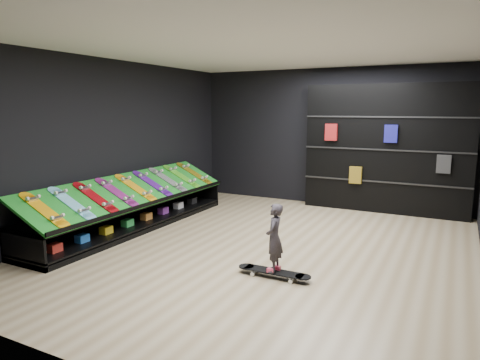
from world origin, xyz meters
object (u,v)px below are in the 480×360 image
at_px(display_rack, 134,214).
at_px(floor_skateboard, 274,274).
at_px(child, 274,251).
at_px(back_shelving, 386,149).

height_order(display_rack, floor_skateboard, display_rack).
bearing_deg(child, display_rack, -116.70).
distance_m(back_shelving, floor_skateboard, 4.55).
xyz_separation_m(display_rack, child, (3.15, -1.00, 0.10)).
height_order(back_shelving, child, back_shelving).
bearing_deg(child, floor_skateboard, -9.10).
height_order(floor_skateboard, child, child).
xyz_separation_m(back_shelving, child, (-0.66, -4.32, -0.96)).
relative_size(display_rack, floor_skateboard, 4.59).
xyz_separation_m(display_rack, back_shelving, (3.81, 3.32, 1.06)).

